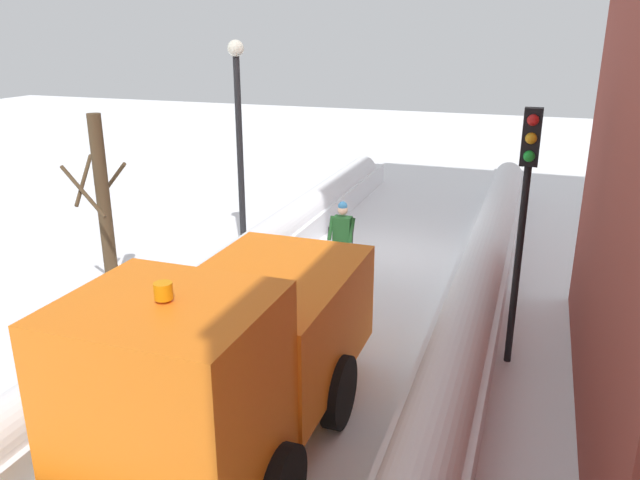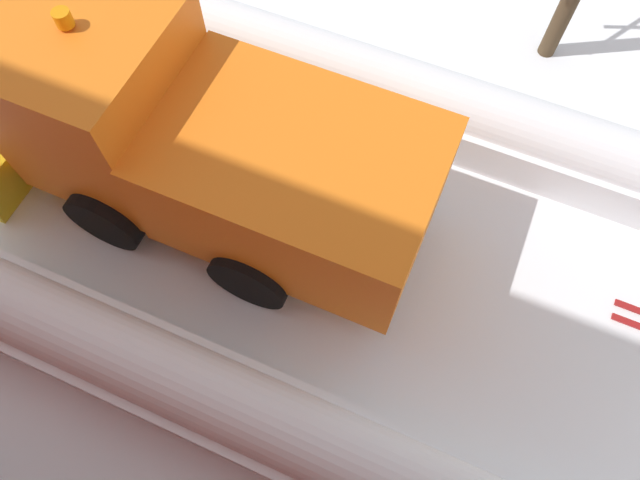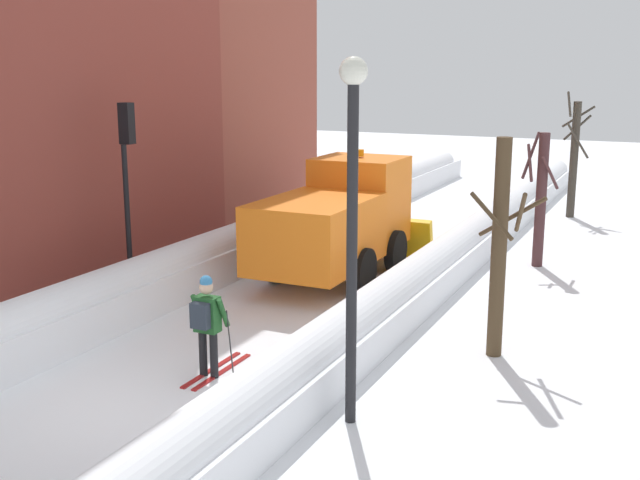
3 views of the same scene
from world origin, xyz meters
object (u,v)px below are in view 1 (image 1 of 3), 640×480
Objects in this scene: plow_truck at (231,359)px; bare_tree_near at (104,209)px; traffic_light_pole at (525,192)px; street_lamp at (239,124)px; skier at (342,234)px.

plow_truck is 6.16m from bare_tree_near.
traffic_light_pole is 1.11× the size of bare_tree_near.
plow_truck is at bearing 142.16° from bare_tree_near.
traffic_light_pole is 0.83× the size of street_lamp.
street_lamp is 4.15m from bare_tree_near.
plow_truck is 6.96m from skier.
skier is at bearing -37.51° from traffic_light_pole.
traffic_light_pole is (-4.04, 3.10, 2.13)m from skier.
plow_truck is 1.11× the size of street_lamp.
bare_tree_near is (4.85, -3.76, 0.58)m from plow_truck.
bare_tree_near is at bearing 0.32° from traffic_light_pole.
street_lamp is at bearing -10.78° from skier.
traffic_light_pole is 7.84m from street_lamp.
plow_truck is at bearing 115.22° from street_lamp.
street_lamp is (3.51, -7.46, 1.92)m from plow_truck.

